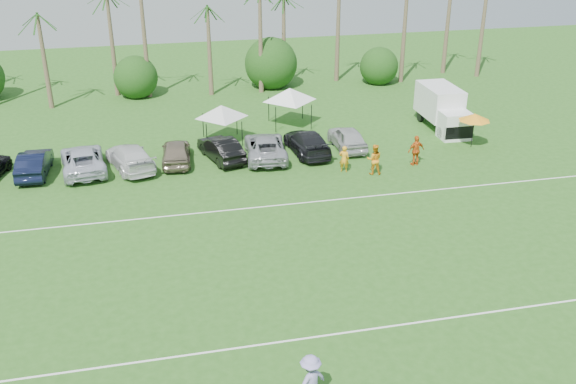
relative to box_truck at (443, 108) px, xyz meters
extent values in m
plane|color=#285A1B|center=(-16.21, -24.28, -1.62)|extent=(120.00, 120.00, 0.00)
cube|color=white|center=(-16.21, -22.28, -1.62)|extent=(80.00, 0.10, 0.01)
cube|color=white|center=(-16.21, -10.28, -1.62)|extent=(80.00, 0.10, 0.01)
cone|color=brown|center=(-28.21, 13.72, 3.38)|extent=(0.44, 0.44, 10.00)
cone|color=brown|center=(-24.21, 13.72, 3.88)|extent=(0.44, 0.44, 11.00)
cone|color=brown|center=(-20.21, 13.72, 2.38)|extent=(0.44, 0.44, 8.00)
cone|color=brown|center=(-16.21, 13.72, 2.88)|extent=(0.44, 0.44, 9.00)
cone|color=brown|center=(-12.21, 13.72, 3.38)|extent=(0.44, 0.44, 10.00)
cone|color=brown|center=(-8.21, 13.72, 3.88)|extent=(0.44, 0.44, 11.00)
cone|color=brown|center=(-3.21, 13.72, 2.38)|extent=(0.44, 0.44, 8.00)
cone|color=brown|center=(1.79, 13.72, 2.88)|extent=(0.44, 0.44, 9.00)
cone|color=brown|center=(6.79, 13.72, 3.38)|extent=(0.44, 0.44, 10.00)
cone|color=brown|center=(10.79, 13.72, 3.88)|extent=(0.44, 0.44, 11.00)
cylinder|color=brown|center=(-22.21, 14.72, -0.92)|extent=(0.30, 0.30, 1.40)
sphere|color=#153D11|center=(-22.21, 14.72, 0.18)|extent=(4.00, 4.00, 4.00)
cylinder|color=brown|center=(-10.21, 14.72, -0.92)|extent=(0.30, 0.30, 1.40)
sphere|color=#153D11|center=(-10.21, 14.72, 0.18)|extent=(4.00, 4.00, 4.00)
cylinder|color=brown|center=(-0.21, 14.72, -0.92)|extent=(0.30, 0.30, 1.40)
sphere|color=#153D11|center=(-0.21, 14.72, 0.18)|extent=(4.00, 4.00, 4.00)
imported|color=orange|center=(-9.64, -6.39, -0.76)|extent=(0.75, 0.64, 1.73)
imported|color=orange|center=(-7.92, -7.16, -0.64)|extent=(1.11, 0.95, 1.97)
imported|color=#CF5917|center=(-4.78, -6.36, -0.62)|extent=(1.24, 0.69, 2.00)
cube|color=white|center=(0.01, 0.74, 0.26)|extent=(2.38, 4.28, 2.30)
cube|color=white|center=(-0.04, -2.21, -0.66)|extent=(2.15, 1.70, 1.93)
cube|color=black|center=(-0.06, -2.90, -0.93)|extent=(2.12, 0.32, 0.92)
cube|color=#E5590C|center=(1.17, 0.72, -0.15)|extent=(0.05, 1.47, 0.83)
cylinder|color=black|center=(-0.96, -2.00, -1.21)|extent=(0.29, 0.83, 0.83)
cylinder|color=black|center=(0.88, -2.04, -1.21)|extent=(0.29, 0.83, 0.83)
cylinder|color=black|center=(-0.89, 1.86, -1.21)|extent=(0.29, 0.83, 0.83)
cylinder|color=black|center=(0.96, 1.83, -1.21)|extent=(0.29, 0.83, 0.83)
cylinder|color=black|center=(-17.64, -0.37, -0.74)|extent=(0.06, 0.06, 1.77)
cylinder|color=black|center=(-15.18, -0.37, -0.74)|extent=(0.06, 0.06, 1.77)
cylinder|color=black|center=(-17.64, 2.09, -0.74)|extent=(0.06, 0.06, 1.77)
cylinder|color=black|center=(-15.18, 2.09, -0.74)|extent=(0.06, 0.06, 1.77)
pyramid|color=silver|center=(-16.41, 0.86, 1.03)|extent=(3.82, 3.82, 0.89)
cylinder|color=black|center=(-12.32, 1.89, -0.66)|extent=(0.06, 0.06, 1.93)
cylinder|color=black|center=(-9.62, 1.89, -0.66)|extent=(0.06, 0.06, 1.93)
cylinder|color=black|center=(-12.32, 4.59, -0.66)|extent=(0.06, 0.06, 1.93)
cylinder|color=black|center=(-9.62, 4.59, -0.66)|extent=(0.06, 0.06, 1.93)
pyramid|color=white|center=(-10.97, 3.24, 1.28)|extent=(4.18, 4.18, 0.97)
cylinder|color=black|center=(0.34, -4.12, -0.54)|extent=(0.05, 0.05, 2.18)
cone|color=orange|center=(0.34, -4.12, 0.55)|extent=(2.18, 2.18, 0.49)
imported|color=#968DC8|center=(-16.85, -25.77, -0.63)|extent=(1.48, 1.22, 1.99)
imported|color=black|center=(-28.64, -2.62, -0.85)|extent=(1.80, 4.75, 1.55)
imported|color=silver|center=(-25.72, -2.68, -0.85)|extent=(3.26, 5.85, 1.55)
imported|color=silver|center=(-22.79, -2.87, -0.85)|extent=(3.61, 5.72, 1.55)
imported|color=#786956|center=(-19.87, -2.58, -0.85)|extent=(2.16, 4.66, 1.55)
imported|color=black|center=(-16.95, -2.64, -0.85)|extent=(2.87, 4.96, 1.55)
imported|color=#9B9DA3|center=(-14.03, -2.94, -0.85)|extent=(3.11, 5.79, 1.55)
imported|color=black|center=(-11.10, -2.70, -0.85)|extent=(2.56, 5.47, 1.55)
imported|color=#B8B8B8|center=(-8.18, -2.43, -0.85)|extent=(1.90, 4.56, 1.55)
camera|label=1|loc=(-21.32, -42.19, 14.26)|focal=40.00mm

